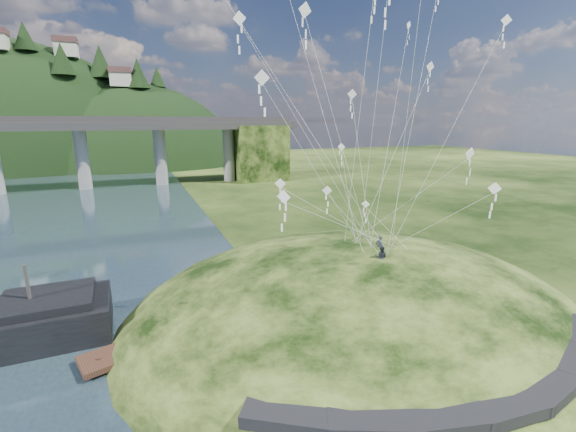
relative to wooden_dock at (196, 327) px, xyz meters
name	(u,v)px	position (x,y,z in m)	size (l,w,h in m)	color
ground	(265,349)	(3.76, -3.62, -0.45)	(320.00, 320.00, 0.00)	black
grass_hill	(356,330)	(11.76, -1.62, -1.95)	(36.00, 32.00, 13.00)	black
footpath	(483,387)	(11.22, -13.37, 1.63)	(22.29, 5.84, 0.83)	black
bridge	(24,144)	(-22.70, 66.44, 9.25)	(160.00, 11.00, 15.00)	#2D2B2B
far_ridge	(10,191)	(-39.82, 118.55, -7.89)	(153.00, 70.00, 94.50)	black
wooden_dock	(196,327)	(0.00, 0.00, 0.00)	(14.42, 6.49, 1.03)	#321C14
kite_flyers	(381,242)	(12.79, -2.75, 5.34)	(2.08, 2.75, 1.68)	#242631
kite_swarm	(360,81)	(11.88, -0.57, 16.30)	(21.47, 15.19, 20.87)	white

